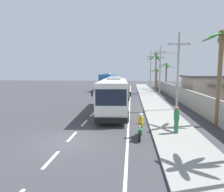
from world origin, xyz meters
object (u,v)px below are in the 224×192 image
object	(u,v)px
motorcycle_beside_bus	(129,96)
palm_third	(166,72)
pedestrian_near_kerb	(177,119)
utility_pole_distant	(151,69)
coach_bus_foreground	(114,94)
motorcycle_trailing	(141,128)
palm_nearest	(156,64)
utility_pole_far	(160,70)
palm_second	(157,74)
utility_pole_mid	(177,69)
coach_bus_far_lane	(108,81)
palm_fourth	(220,63)

from	to	relation	value
motorcycle_beside_bus	palm_third	world-z (taller)	palm_third
pedestrian_near_kerb	utility_pole_distant	xyz separation A→B (m)	(1.70, 37.70, 3.80)
palm_third	pedestrian_near_kerb	bearing A→B (deg)	-98.04
coach_bus_foreground	motorcycle_trailing	distance (m)	8.44
palm_nearest	utility_pole_far	bearing A→B (deg)	-84.45
palm_second	utility_pole_mid	bearing A→B (deg)	-92.23
motorcycle_trailing	utility_pole_far	world-z (taller)	utility_pole_far
utility_pole_distant	palm_third	world-z (taller)	utility_pole_distant
palm_nearest	palm_second	bearing A→B (deg)	81.85
pedestrian_near_kerb	utility_pole_mid	xyz separation A→B (m)	(1.80, 8.78, 3.36)
motorcycle_trailing	utility_pole_distant	world-z (taller)	utility_pole_distant
coach_bus_far_lane	motorcycle_trailing	bearing A→B (deg)	-79.81
utility_pole_distant	palm_second	size ratio (longest dim) A/B	1.91
coach_bus_foreground	palm_third	distance (m)	25.01
motorcycle_trailing	palm_nearest	bearing A→B (deg)	81.59
utility_pole_mid	palm_third	xyz separation A→B (m)	(2.49, 21.60, -0.26)
coach_bus_far_lane	pedestrian_near_kerb	distance (m)	33.54
motorcycle_trailing	pedestrian_near_kerb	distance (m)	2.55
motorcycle_beside_bus	utility_pole_distant	xyz separation A→B (m)	(5.08, 21.71, 4.22)
coach_bus_foreground	pedestrian_near_kerb	bearing A→B (deg)	-56.35
motorcycle_beside_bus	palm_second	bearing A→B (deg)	71.60
palm_nearest	palm_fourth	xyz separation A→B (m)	(1.98, -23.94, -0.85)
coach_bus_foreground	utility_pole_distant	distance (m)	31.34
motorcycle_beside_bus	utility_pole_far	distance (m)	9.80
coach_bus_far_lane	pedestrian_near_kerb	xyz separation A→B (m)	(8.36, -32.47, -0.93)
pedestrian_near_kerb	palm_third	bearing A→B (deg)	45.27
palm_nearest	palm_fourth	distance (m)	24.04
motorcycle_trailing	utility_pole_mid	world-z (taller)	utility_pole_mid
motorcycle_trailing	palm_third	world-z (taller)	palm_third
coach_bus_foreground	coach_bus_far_lane	distance (m)	25.52
motorcycle_trailing	palm_nearest	world-z (taller)	palm_nearest
palm_third	utility_pole_far	bearing A→B (deg)	-107.77
motorcycle_beside_bus	utility_pole_mid	xyz separation A→B (m)	(5.18, -7.21, 3.78)
palm_fourth	utility_pole_mid	bearing A→B (deg)	106.91
utility_pole_mid	motorcycle_beside_bus	bearing A→B (deg)	125.68
coach_bus_far_lane	utility_pole_distant	bearing A→B (deg)	27.49
coach_bus_foreground	pedestrian_near_kerb	distance (m)	8.68
motorcycle_beside_bus	coach_bus_far_lane	bearing A→B (deg)	106.85
motorcycle_trailing	palm_third	distance (m)	32.09
palm_second	utility_pole_far	bearing A→B (deg)	-94.06
pedestrian_near_kerb	utility_pole_far	distance (m)	23.58
motorcycle_beside_bus	pedestrian_near_kerb	bearing A→B (deg)	-78.09
utility_pole_far	palm_fourth	world-z (taller)	utility_pole_far
coach_bus_foreground	palm_second	world-z (taller)	palm_second
utility_pole_mid	palm_fourth	distance (m)	6.36
coach_bus_far_lane	palm_second	distance (m)	11.48
motorcycle_trailing	palm_nearest	size ratio (longest dim) A/B	0.26
utility_pole_distant	motorcycle_trailing	bearing A→B (deg)	-96.06
utility_pole_mid	utility_pole_far	distance (m)	14.46
palm_fourth	utility_pole_distant	bearing A→B (deg)	93.19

